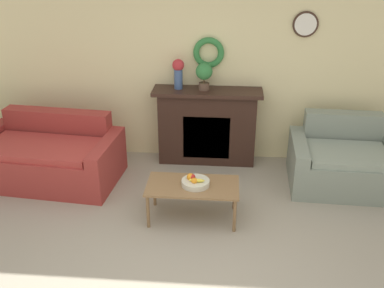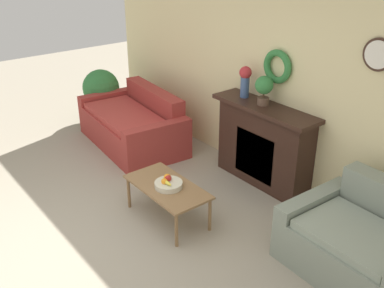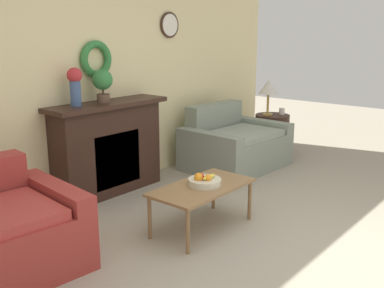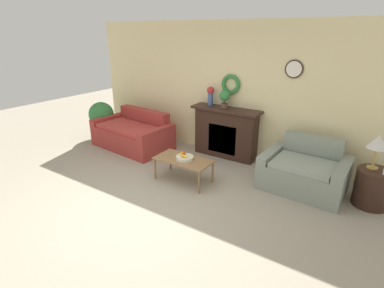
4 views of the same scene
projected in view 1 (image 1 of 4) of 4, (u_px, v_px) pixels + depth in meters
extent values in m
cube|color=beige|center=(202.00, 62.00, 5.92)|extent=(6.80, 0.06, 2.70)
cylinder|color=#382319|center=(305.00, 24.00, 5.57)|extent=(0.32, 0.02, 0.32)
cylinder|color=white|center=(306.00, 24.00, 5.56)|extent=(0.27, 0.01, 0.27)
torus|color=#337A3D|center=(209.00, 53.00, 5.79)|extent=(0.40, 0.08, 0.40)
cube|color=#331E16|center=(207.00, 128.00, 6.10)|extent=(1.29, 0.34, 0.99)
cube|color=black|center=(206.00, 138.00, 5.99)|extent=(0.62, 0.02, 0.60)
cube|color=orange|center=(206.00, 143.00, 6.01)|extent=(0.50, 0.01, 0.33)
cube|color=#331E16|center=(207.00, 92.00, 5.84)|extent=(1.43, 0.41, 0.05)
cube|color=#9E332D|center=(44.00, 167.00, 5.63)|extent=(1.49, 0.91, 0.46)
cube|color=#9E332D|center=(60.00, 139.00, 6.00)|extent=(1.44, 0.35, 0.80)
cube|color=#9E332D|center=(107.00, 164.00, 5.57)|extent=(0.26, 1.01, 0.60)
cube|color=#AD3832|center=(41.00, 148.00, 5.51)|extent=(1.43, 0.84, 0.08)
cube|color=gray|center=(345.00, 173.00, 5.51)|extent=(1.00, 0.80, 0.43)
cube|color=gray|center=(340.00, 142.00, 5.86)|extent=(0.98, 0.25, 0.83)
cube|color=gray|center=(297.00, 162.00, 5.64)|extent=(0.21, 0.99, 0.57)
cube|color=gray|center=(348.00, 155.00, 5.40)|extent=(0.96, 0.74, 0.08)
cube|color=olive|center=(193.00, 186.00, 4.86)|extent=(1.00, 0.52, 0.03)
cylinder|color=olive|center=(148.00, 212.00, 4.78)|extent=(0.04, 0.04, 0.39)
cylinder|color=olive|center=(235.00, 216.00, 4.72)|extent=(0.04, 0.04, 0.39)
cylinder|color=olive|center=(155.00, 190.00, 5.18)|extent=(0.04, 0.04, 0.39)
cylinder|color=olive|center=(234.00, 194.00, 5.11)|extent=(0.04, 0.04, 0.39)
cylinder|color=beige|center=(196.00, 183.00, 4.84)|extent=(0.30, 0.30, 0.06)
sphere|color=#B2231E|center=(192.00, 177.00, 4.84)|extent=(0.08, 0.08, 0.08)
sphere|color=orange|center=(194.00, 181.00, 4.78)|extent=(0.07, 0.07, 0.07)
sphere|color=orange|center=(191.00, 177.00, 4.84)|extent=(0.08, 0.08, 0.08)
ellipsoid|color=yellow|center=(197.00, 180.00, 4.78)|extent=(0.17, 0.04, 0.04)
cylinder|color=#3D5684|center=(178.00, 79.00, 5.84)|extent=(0.11, 0.11, 0.26)
sphere|color=#B72D33|center=(178.00, 65.00, 5.76)|extent=(0.15, 0.15, 0.15)
cylinder|color=brown|center=(204.00, 86.00, 5.83)|extent=(0.14, 0.14, 0.09)
cylinder|color=#4C3823|center=(204.00, 81.00, 5.80)|extent=(0.02, 0.02, 0.06)
sphere|color=#337A3D|center=(204.00, 71.00, 5.75)|extent=(0.22, 0.22, 0.22)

